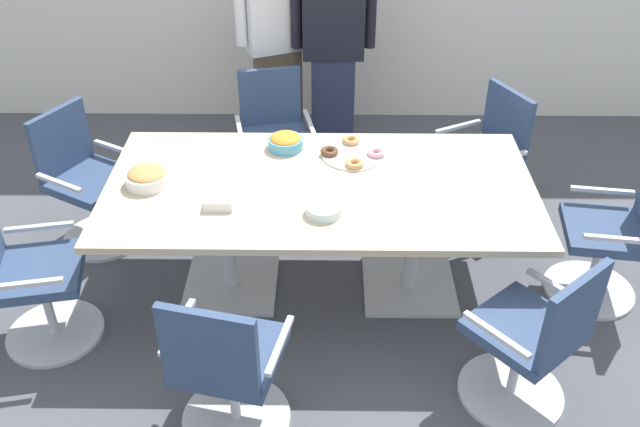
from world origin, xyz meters
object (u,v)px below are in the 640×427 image
(office_chair_4, at_px, (29,281))
(person_standing_1, at_px, (333,44))
(office_chair_1, at_px, (483,163))
(person_standing_0, at_px, (277,37))
(donut_platter, at_px, (353,153))
(office_chair_6, at_px, (532,343))
(napkin_pile, at_px, (220,200))
(office_chair_2, at_px, (274,143))
(office_chair_3, at_px, (88,186))
(office_chair_5, at_px, (227,371))
(office_chair_0, at_px, (613,239))
(plate_stack, at_px, (324,209))
(snack_bowl_chips_orange, at_px, (285,141))
(snack_bowl_cookies, at_px, (147,177))
(conference_table, at_px, (320,203))

(office_chair_4, xyz_separation_m, person_standing_1, (1.63, 2.00, 0.56))
(office_chair_1, xyz_separation_m, person_standing_0, (-1.45, 0.82, 0.58))
(person_standing_1, distance_m, donut_platter, 1.26)
(office_chair_6, height_order, person_standing_0, person_standing_0)
(office_chair_6, relative_size, person_standing_1, 0.50)
(office_chair_4, relative_size, napkin_pile, 6.00)
(office_chair_2, relative_size, office_chair_3, 1.00)
(office_chair_1, height_order, person_standing_0, person_standing_0)
(office_chair_4, xyz_separation_m, office_chair_5, (1.14, -0.63, 0.00))
(office_chair_0, distance_m, person_standing_1, 2.34)
(plate_stack, bearing_deg, donut_platter, 74.64)
(napkin_pile, bearing_deg, office_chair_5, -82.41)
(office_chair_4, height_order, napkin_pile, office_chair_4)
(office_chair_6, xyz_separation_m, snack_bowl_chips_orange, (-1.25, 1.28, 0.39))
(person_standing_1, xyz_separation_m, plate_stack, (-0.05, -1.85, -0.19))
(office_chair_6, distance_m, snack_bowl_cookies, 2.21)
(snack_bowl_cookies, bearing_deg, plate_stack, -15.67)
(office_chair_4, bearing_deg, person_standing_0, 138.64)
(person_standing_1, relative_size, donut_platter, 4.75)
(office_chair_0, relative_size, person_standing_0, 0.49)
(office_chair_1, xyz_separation_m, donut_platter, (-0.92, -0.51, 0.36))
(office_chair_4, distance_m, snack_bowl_chips_orange, 1.64)
(office_chair_0, xyz_separation_m, office_chair_1, (-0.60, 0.86, 0.00))
(plate_stack, bearing_deg, office_chair_1, 45.92)
(person_standing_0, bearing_deg, office_chair_0, 117.74)
(donut_platter, bearing_deg, office_chair_1, 29.10)
(office_chair_3, xyz_separation_m, snack_bowl_cookies, (0.56, -0.52, 0.39))
(office_chair_4, bearing_deg, conference_table, 94.74)
(office_chair_3, relative_size, snack_bowl_cookies, 3.75)
(conference_table, xyz_separation_m, snack_bowl_cookies, (-0.96, -0.01, 0.18))
(office_chair_1, distance_m, office_chair_3, 2.64)
(napkin_pile, bearing_deg, snack_bowl_cookies, 155.04)
(snack_bowl_chips_orange, relative_size, napkin_pile, 1.40)
(office_chair_4, relative_size, person_standing_0, 0.49)
(office_chair_6, height_order, person_standing_1, person_standing_1)
(office_chair_6, distance_m, person_standing_0, 2.93)
(conference_table, bearing_deg, office_chair_1, 36.83)
(person_standing_1, distance_m, snack_bowl_chips_orange, 1.20)
(person_standing_1, relative_size, plate_stack, 9.60)
(office_chair_3, bearing_deg, person_standing_0, 163.40)
(office_chair_3, xyz_separation_m, plate_stack, (1.54, -0.79, 0.37))
(office_chair_3, distance_m, plate_stack, 1.77)
(office_chair_1, distance_m, snack_bowl_chips_orange, 1.44)
(office_chair_5, relative_size, person_standing_1, 0.50)
(office_chair_1, height_order, plate_stack, office_chair_1)
(office_chair_2, relative_size, napkin_pile, 6.00)
(conference_table, bearing_deg, office_chair_4, -164.11)
(office_chair_2, bearing_deg, office_chair_6, 113.51)
(plate_stack, bearing_deg, office_chair_5, -119.53)
(snack_bowl_cookies, bearing_deg, office_chair_4, -144.18)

